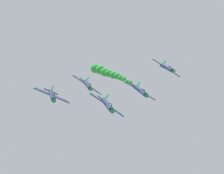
% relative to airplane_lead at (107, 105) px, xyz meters
% --- Properties ---
extents(airplane_lead, '(7.85, 10.35, 6.05)m').
position_rel_airplane_lead_xyz_m(airplane_lead, '(0.00, 0.00, 0.00)').
color(airplane_lead, navy).
extents(airplane_left_inner, '(8.27, 10.35, 5.42)m').
position_rel_airplane_lead_xyz_m(airplane_left_inner, '(-10.84, -11.64, 0.16)').
color(airplane_left_inner, navy).
extents(smoke_trail_left_inner, '(8.18, 24.93, 3.26)m').
position_rel_airplane_lead_xyz_m(smoke_trail_left_inner, '(-6.71, -36.55, 0.70)').
color(smoke_trail_left_inner, green).
extents(airplane_right_inner, '(8.77, 10.35, 4.47)m').
position_rel_airplane_lead_xyz_m(airplane_right_inner, '(11.37, -11.57, 0.06)').
color(airplane_right_inner, navy).
extents(airplane_left_outer, '(7.93, 10.35, 5.93)m').
position_rel_airplane_lead_xyz_m(airplane_left_outer, '(1.03, -22.69, -0.05)').
color(airplane_left_outer, navy).
extents(airplane_right_outer, '(8.21, 10.35, 5.52)m').
position_rel_airplane_lead_xyz_m(airplane_right_outer, '(-21.63, -23.15, 3.76)').
color(airplane_right_outer, navy).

